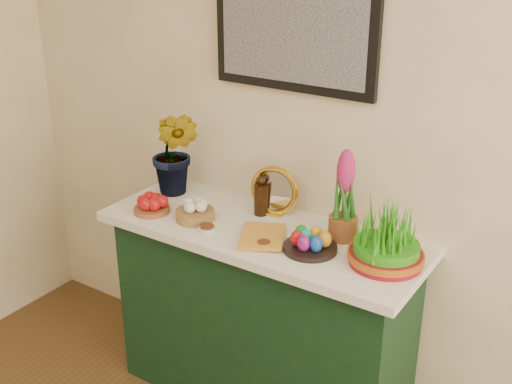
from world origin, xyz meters
TOP-DOWN VIEW (x-y plane):
  - sideboard at (-0.42, 2.00)m, footprint 1.30×0.45m
  - tablecloth at (-0.42, 2.00)m, footprint 1.40×0.55m
  - hyacinth_green at (-0.95, 2.09)m, footprint 0.31×0.28m
  - apple_bowl at (-0.91, 1.87)m, footprint 0.21×0.21m
  - garlic_basket at (-0.70, 1.91)m, footprint 0.18×0.18m
  - vinegar_cruet at (-0.50, 2.11)m, footprint 0.06×0.06m
  - mirror at (-0.45, 2.15)m, footprint 0.23×0.09m
  - book at (-0.44, 1.87)m, footprint 0.24×0.28m
  - spice_dish_left at (-0.59, 1.85)m, footprint 0.07×0.07m
  - spice_dish_right at (-0.32, 1.86)m, footprint 0.06×0.06m
  - egg_plate at (-0.16, 1.93)m, footprint 0.26×0.26m
  - hyacinth_pink at (-0.10, 2.10)m, footprint 0.12×0.12m
  - wheatgrass_sabzeh at (0.13, 2.00)m, footprint 0.29×0.29m

SIDE VIEW (x-z plane):
  - sideboard at x=-0.42m, z-range 0.00..0.85m
  - tablecloth at x=-0.42m, z-range 0.85..0.89m
  - spice_dish_right at x=-0.32m, z-range 0.89..0.92m
  - spice_dish_left at x=-0.59m, z-range 0.89..0.92m
  - book at x=-0.44m, z-range 0.89..0.92m
  - apple_bowl at x=-0.91m, z-range 0.88..0.96m
  - egg_plate at x=-0.16m, z-range 0.88..0.97m
  - garlic_basket at x=-0.70m, z-range 0.88..0.98m
  - vinegar_cruet at x=-0.50m, z-range 0.88..1.06m
  - wheatgrass_sabzeh at x=0.13m, z-range 0.88..1.11m
  - mirror at x=-0.45m, z-range 0.89..1.11m
  - hyacinth_pink at x=-0.10m, z-range 0.87..1.25m
  - hyacinth_green at x=-0.95m, z-range 0.89..1.43m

